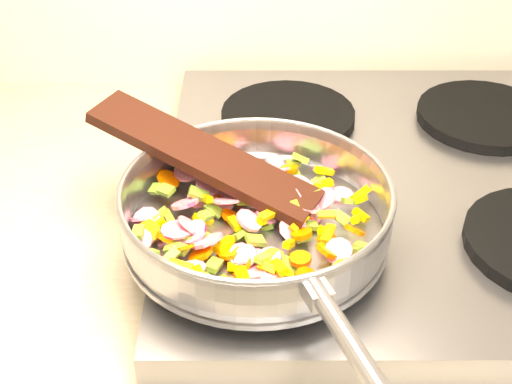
{
  "coord_description": "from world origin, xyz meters",
  "views": [
    {
      "loc": [
        -0.89,
        0.92,
        1.46
      ],
      "look_at": [
        -0.89,
        1.53,
        1.01
      ],
      "focal_mm": 50.0,
      "sensor_mm": 36.0,
      "label": 1
    }
  ],
  "objects": [
    {
      "name": "cooktop",
      "position": [
        -0.7,
        1.67,
        0.92
      ],
      "size": [
        0.6,
        0.6,
        0.04
      ],
      "primitive_type": "cube",
      "color": "#939399",
      "rests_on": "counter_top"
    },
    {
      "name": "wooden_spatula",
      "position": [
        -0.95,
        1.6,
        1.01
      ],
      "size": [
        0.28,
        0.18,
        0.08
      ],
      "primitive_type": "cube",
      "rotation": [
        0.0,
        -0.23,
        2.68
      ],
      "color": "black",
      "rests_on": "saute_pan"
    },
    {
      "name": "saute_pan",
      "position": [
        -0.89,
        1.53,
        0.99
      ],
      "size": [
        0.34,
        0.49,
        0.06
      ],
      "rotation": [
        0.0,
        0.0,
        0.36
      ],
      "color": "#9E9EA5",
      "rests_on": "grate_fl"
    },
    {
      "name": "grate_fl",
      "position": [
        -0.84,
        1.52,
        0.95
      ],
      "size": [
        0.19,
        0.19,
        0.02
      ],
      "primitive_type": "cylinder",
      "color": "black",
      "rests_on": "cooktop"
    },
    {
      "name": "grate_br",
      "position": [
        -0.56,
        1.81,
        0.95
      ],
      "size": [
        0.19,
        0.19,
        0.02
      ],
      "primitive_type": "cylinder",
      "color": "black",
      "rests_on": "cooktop"
    },
    {
      "name": "vegetable_heap",
      "position": [
        -0.9,
        1.54,
        0.97
      ],
      "size": [
        0.28,
        0.26,
        0.05
      ],
      "color": "#D9B300",
      "rests_on": "saute_pan"
    },
    {
      "name": "grate_bl",
      "position": [
        -0.84,
        1.81,
        0.95
      ],
      "size": [
        0.19,
        0.19,
        0.02
      ],
      "primitive_type": "cylinder",
      "color": "black",
      "rests_on": "cooktop"
    }
  ]
}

